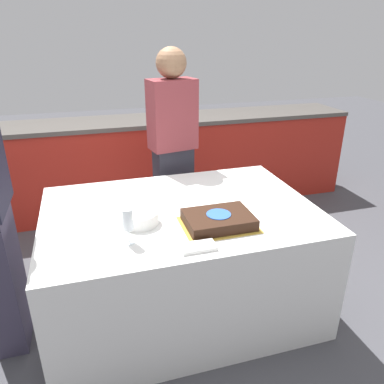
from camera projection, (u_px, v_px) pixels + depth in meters
The scene contains 10 objects.
ground_plane at pixel (181, 304), 2.56m from camera, with size 14.00×14.00×0.00m, color #424247.
back_counter at pixel (140, 164), 3.83m from camera, with size 4.40×0.58×0.92m.
dining_table at pixel (181, 259), 2.42m from camera, with size 1.63×1.15×0.73m.
cake at pixel (218, 220), 2.06m from camera, with size 0.41×0.31×0.07m.
plate_stack at pixel (140, 218), 2.08m from camera, with size 0.21×0.21×0.07m.
wine_glass at pixel (128, 221), 1.85m from camera, with size 0.06×0.06×0.19m.
side_plate_near_cake at pixel (200, 203), 2.33m from camera, with size 0.21×0.21×0.00m.
side_plate_right_edge at pixel (249, 202), 2.36m from camera, with size 0.21×0.21×0.00m.
utensil_pile at pixel (198, 247), 1.85m from camera, with size 0.18×0.10×0.02m.
person_cutting_cake at pixel (173, 149), 2.96m from camera, with size 0.38×0.26×1.62m.
Camera 1 is at (-0.50, -1.98, 1.72)m, focal length 35.00 mm.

